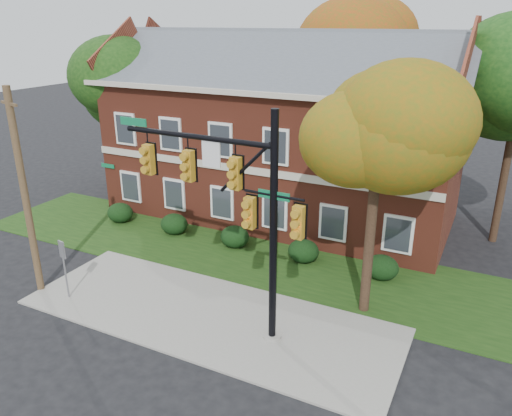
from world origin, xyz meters
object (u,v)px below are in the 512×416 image
at_px(tree_left_rear, 121,84).
at_px(traffic_signal, 234,198).
at_px(apartment_building, 281,124).
at_px(hedge_center, 235,237).
at_px(tree_far_rear, 353,43).
at_px(tree_near_right, 385,136).
at_px(hedge_far_right, 382,267).
at_px(utility_pole, 25,194).
at_px(hedge_left, 174,224).
at_px(hedge_far_left, 120,213).
at_px(sign_post, 63,260).
at_px(hedge_right, 303,251).

xyz_separation_m(tree_left_rear, traffic_signal, (13.02, -10.00, -1.83)).
bearing_deg(tree_left_rear, apartment_building, 6.54).
height_order(hedge_center, tree_far_rear, tree_far_rear).
distance_m(tree_near_right, tree_far_rear, 17.12).
xyz_separation_m(hedge_far_right, traffic_signal, (-3.71, -5.86, 4.33)).
xyz_separation_m(traffic_signal, utility_pole, (-8.29, -1.22, -0.76)).
distance_m(tree_far_rear, traffic_signal, 19.47).
distance_m(hedge_far_right, tree_near_right, 6.77).
relative_size(hedge_left, hedge_center, 1.00).
distance_m(hedge_far_left, tree_near_right, 15.75).
xyz_separation_m(hedge_far_right, tree_near_right, (0.22, -2.83, 6.14)).
xyz_separation_m(hedge_left, tree_far_rear, (4.84, 13.09, 8.32)).
bearing_deg(hedge_far_right, hedge_center, 180.00).
bearing_deg(apartment_building, hedge_left, -123.67).
bearing_deg(utility_pole, hedge_far_left, 123.16).
bearing_deg(tree_left_rear, utility_pole, -67.13).
bearing_deg(tree_left_rear, hedge_far_left, -56.58).
bearing_deg(hedge_left, traffic_signal, -40.78).
bearing_deg(apartment_building, hedge_center, -90.00).
bearing_deg(sign_post, apartment_building, 86.73).
bearing_deg(tree_left_rear, hedge_far_right, -13.89).
distance_m(apartment_building, hedge_far_right, 9.82).
relative_size(hedge_center, utility_pole, 0.17).
bearing_deg(hedge_far_left, hedge_left, 0.00).
height_order(apartment_building, sign_post, apartment_building).
bearing_deg(sign_post, hedge_center, 76.21).
xyz_separation_m(hedge_right, traffic_signal, (-0.21, -5.86, 4.33)).
relative_size(apartment_building, tree_left_rear, 2.12).
relative_size(hedge_center, hedge_far_right, 1.00).
xyz_separation_m(tree_near_right, utility_pole, (-12.22, -4.24, -2.57)).
bearing_deg(hedge_right, sign_post, -134.79).
xyz_separation_m(hedge_center, tree_near_right, (7.22, -2.83, 6.14)).
bearing_deg(apartment_building, hedge_far_left, -143.11).
bearing_deg(tree_near_right, traffic_signal, -142.42).
height_order(hedge_right, tree_far_rear, tree_far_rear).
bearing_deg(hedge_right, tree_left_rear, 162.63).
xyz_separation_m(tree_left_rear, sign_post, (6.23, -11.19, -5.01)).
relative_size(hedge_left, hedge_far_right, 1.00).
bearing_deg(traffic_signal, utility_pole, -169.76).
relative_size(hedge_right, hedge_far_right, 1.00).
relative_size(hedge_far_left, tree_near_right, 0.16).
bearing_deg(tree_left_rear, hedge_left, -33.59).
relative_size(tree_far_rear, traffic_signal, 1.47).
xyz_separation_m(hedge_far_left, tree_near_right, (14.22, -2.83, 6.14)).
height_order(tree_far_rear, sign_post, tree_far_rear).
distance_m(hedge_far_left, hedge_center, 7.00).
bearing_deg(hedge_far_left, hedge_center, 0.00).
bearing_deg(tree_far_rear, hedge_far_right, -66.63).
relative_size(hedge_center, sign_post, 0.57).
xyz_separation_m(hedge_far_left, hedge_left, (3.50, 0.00, 0.00)).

